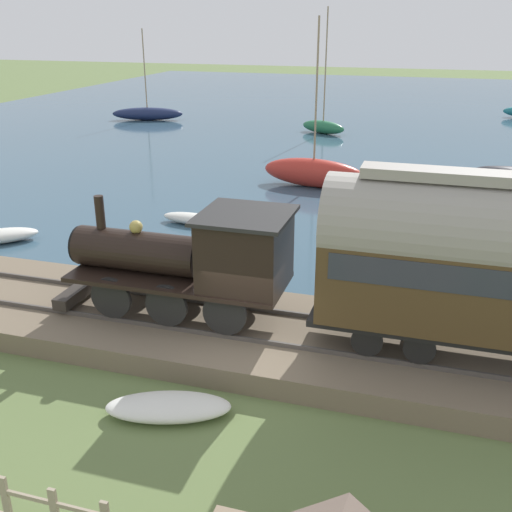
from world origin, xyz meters
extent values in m
plane|color=#607542|center=(0.00, 0.00, 0.00)|extent=(200.00, 200.00, 0.00)
cube|color=#38566B|center=(43.75, 0.00, 0.00)|extent=(80.00, 80.00, 0.01)
cube|color=#756651|center=(1.14, 0.00, 0.30)|extent=(4.61, 56.00, 0.59)
cube|color=#4C4742|center=(0.29, 0.00, 0.65)|extent=(0.07, 54.88, 0.12)
cube|color=#4C4742|center=(2.00, 0.00, 0.65)|extent=(0.07, 54.88, 0.12)
cylinder|color=black|center=(0.29, 0.74, 1.29)|extent=(0.12, 1.16, 1.16)
cylinder|color=black|center=(2.00, 0.74, 1.29)|extent=(0.12, 1.16, 1.16)
cylinder|color=black|center=(0.29, 2.35, 1.29)|extent=(0.12, 1.16, 1.16)
cylinder|color=black|center=(2.00, 2.35, 1.29)|extent=(0.12, 1.16, 1.16)
cylinder|color=black|center=(0.29, 3.96, 1.29)|extent=(0.12, 1.16, 1.16)
cylinder|color=black|center=(2.00, 3.96, 1.29)|extent=(0.12, 1.16, 1.16)
cube|color=black|center=(1.14, 2.35, 1.76)|extent=(2.21, 5.86, 0.12)
cylinder|color=black|center=(1.14, 3.52, 2.37)|extent=(1.10, 3.52, 1.10)
cylinder|color=black|center=(1.14, 5.32, 2.37)|extent=(1.05, 0.08, 1.05)
cylinder|color=black|center=(1.14, 4.58, 3.38)|extent=(0.25, 0.25, 0.91)
sphere|color=tan|center=(1.14, 3.52, 3.06)|extent=(0.36, 0.36, 0.36)
cube|color=black|center=(1.14, 0.44, 2.72)|extent=(2.11, 2.05, 1.80)
cube|color=#282828|center=(1.14, 0.44, 3.67)|extent=(2.31, 2.29, 0.10)
cube|color=#2D2823|center=(1.14, 5.53, 0.89)|extent=(2.01, 0.44, 0.32)
cylinder|color=black|center=(0.29, -4.07, 1.09)|extent=(0.12, 0.76, 0.76)
cylinder|color=black|center=(2.00, -4.07, 1.09)|extent=(0.12, 0.76, 0.76)
cylinder|color=black|center=(0.29, -2.85, 1.09)|extent=(0.12, 0.76, 0.76)
cylinder|color=black|center=(2.00, -2.85, 1.09)|extent=(0.12, 0.76, 0.76)
ellipsoid|color=#236B42|center=(33.26, 4.45, 0.49)|extent=(2.54, 3.87, 0.96)
cylinder|color=#9E8460|center=(33.26, 4.45, 5.00)|extent=(0.10, 0.10, 8.06)
ellipsoid|color=#192347|center=(35.24, 20.23, 0.54)|extent=(2.94, 6.22, 1.07)
cylinder|color=#9E8460|center=(35.24, 20.23, 4.27)|extent=(0.10, 0.10, 6.39)
ellipsoid|color=#B72D23|center=(17.72, 2.01, 0.75)|extent=(2.10, 5.63, 1.48)
cylinder|color=#9E8460|center=(17.72, 2.01, 4.93)|extent=(0.10, 0.10, 6.89)
ellipsoid|color=silver|center=(10.16, 5.66, 0.25)|extent=(1.10, 2.97, 0.48)
ellipsoid|color=silver|center=(5.88, 12.13, 0.28)|extent=(2.59, 2.91, 0.54)
ellipsoid|color=silver|center=(-2.37, 1.14, 0.22)|extent=(1.88, 3.00, 0.44)
cube|color=gray|center=(-6.14, 2.38, 0.60)|extent=(0.06, 0.14, 1.19)
camera|label=1|loc=(-12.44, -3.92, 8.26)|focal=42.00mm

